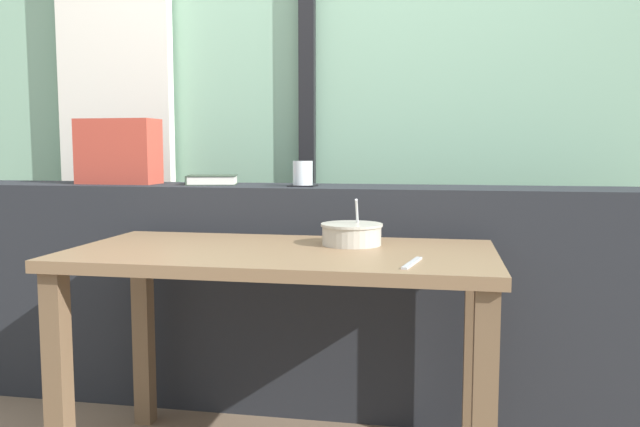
% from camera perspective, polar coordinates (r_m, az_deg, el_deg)
% --- Properties ---
extents(outdoor_backdrop, '(4.80, 0.08, 2.80)m').
position_cam_1_polar(outdoor_backdrop, '(3.03, 0.09, 13.45)').
color(outdoor_backdrop, '#84B293').
rests_on(outdoor_backdrop, ground).
extents(curtain_left_panel, '(0.56, 0.06, 2.50)m').
position_cam_1_polar(curtain_left_panel, '(3.24, -17.69, 10.01)').
color(curtain_left_panel, silver).
rests_on(curtain_left_panel, ground).
extents(window_divider_post, '(0.07, 0.05, 2.60)m').
position_cam_1_polar(window_divider_post, '(2.96, -1.15, 11.68)').
color(window_divider_post, black).
rests_on(window_divider_post, ground).
extents(dark_console_ledge, '(2.80, 0.34, 0.85)m').
position_cam_1_polar(dark_console_ledge, '(2.53, -2.17, -7.22)').
color(dark_console_ledge, '#23262B').
rests_on(dark_console_ledge, ground).
extents(breakfast_table, '(1.26, 0.63, 0.70)m').
position_cam_1_polar(breakfast_table, '(1.94, -3.43, -6.29)').
color(breakfast_table, brown).
rests_on(breakfast_table, ground).
extents(coaster_square, '(0.10, 0.10, 0.00)m').
position_cam_1_polar(coaster_square, '(2.42, -1.54, 2.48)').
color(coaster_square, black).
rests_on(coaster_square, dark_console_ledge).
extents(juice_glass, '(0.07, 0.07, 0.09)m').
position_cam_1_polar(juice_glass, '(2.42, -1.54, 3.49)').
color(juice_glass, white).
rests_on(juice_glass, coaster_square).
extents(closed_book, '(0.22, 0.20, 0.04)m').
position_cam_1_polar(closed_book, '(2.59, -9.57, 2.96)').
color(closed_book, '#334233').
rests_on(closed_book, dark_console_ledge).
extents(throw_pillow, '(0.32, 0.15, 0.26)m').
position_cam_1_polar(throw_pillow, '(2.72, -17.44, 5.27)').
color(throw_pillow, '#B74233').
rests_on(throw_pillow, dark_console_ledge).
extents(soup_bowl, '(0.19, 0.19, 0.15)m').
position_cam_1_polar(soup_bowl, '(2.01, 2.84, -1.86)').
color(soup_bowl, '#BCB7A8').
rests_on(soup_bowl, breakfast_table).
extents(fork_utensil, '(0.05, 0.17, 0.01)m').
position_cam_1_polar(fork_utensil, '(1.69, 8.17, -4.36)').
color(fork_utensil, silver).
rests_on(fork_utensil, breakfast_table).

